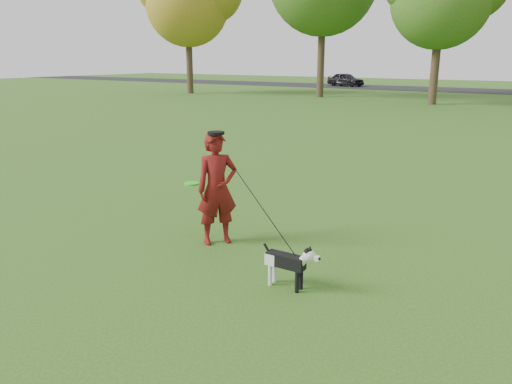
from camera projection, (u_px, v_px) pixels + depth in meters
The scene contains 5 objects.
ground at pixel (260, 267), 6.66m from camera, with size 120.00×120.00×0.00m, color #285116.
man at pixel (217, 189), 7.34m from camera, with size 0.61×0.40×1.68m, color #570F0C.
dog at pixel (290, 261), 5.96m from camera, with size 0.77×0.16×0.59m.
car_left at pixel (346, 79), 47.09m from camera, with size 1.47×3.66×1.25m, color black.
man_held_items at pixel (264, 211), 6.46m from camera, with size 2.31×0.91×1.29m.
Camera 1 is at (3.26, -5.23, 2.72)m, focal length 35.00 mm.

